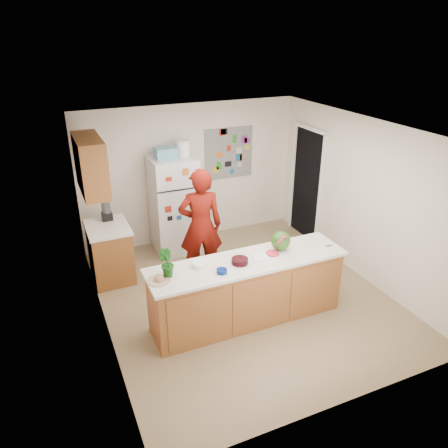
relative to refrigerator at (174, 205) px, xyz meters
name	(u,v)px	position (x,y,z in m)	size (l,w,h in m)	color
floor	(244,297)	(0.45, -1.88, -0.86)	(4.00, 4.50, 0.02)	brown
wall_back	(190,174)	(0.45, 0.38, 0.40)	(4.00, 0.02, 2.50)	beige
wall_left	(97,247)	(-1.56, -1.88, 0.40)	(0.02, 4.50, 2.50)	beige
wall_right	(362,199)	(2.46, -1.88, 0.40)	(0.02, 4.50, 2.50)	beige
ceiling	(247,129)	(0.45, -1.88, 1.66)	(4.00, 4.50, 0.02)	white
doorway	(307,185)	(2.44, -0.43, 0.17)	(0.03, 0.85, 2.04)	black
peninsula_base	(247,292)	(0.25, -2.38, -0.41)	(2.60, 0.62, 0.88)	brown
peninsula_top	(248,262)	(0.25, -2.38, 0.05)	(2.68, 0.70, 0.04)	silver
side_counter_base	(110,253)	(-1.24, -0.53, -0.42)	(0.60, 0.80, 0.86)	brown
side_counter_top	(107,227)	(-1.24, -0.53, 0.03)	(0.64, 0.84, 0.04)	silver
upper_cabinets	(90,165)	(-1.37, -0.58, 1.05)	(0.35, 1.00, 0.80)	brown
refrigerator	(174,205)	(0.00, 0.00, 0.00)	(0.75, 0.70, 1.70)	silver
fridge_top_bin	(166,153)	(-0.10, 0.00, 0.94)	(0.35, 0.28, 0.18)	#5999B2
photo_collage	(229,153)	(1.20, 0.36, 0.70)	(0.95, 0.01, 0.95)	slate
person	(201,226)	(0.06, -1.13, 0.07)	(0.67, 0.44, 1.83)	#610E08
blender_appliance	(106,209)	(-1.19, -0.28, 0.24)	(0.14, 0.14, 0.38)	black
cutting_board	(277,251)	(0.71, -2.32, 0.08)	(0.40, 0.30, 0.01)	silver
watermelon	(281,241)	(0.77, -2.30, 0.21)	(0.26, 0.26, 0.26)	#245416
watermelon_slice	(272,253)	(0.61, -2.37, 0.09)	(0.17, 0.17, 0.02)	red
cherry_bowl	(240,261)	(0.12, -2.41, 0.11)	(0.21, 0.21, 0.07)	black
white_bowl	(200,264)	(-0.38, -2.26, 0.10)	(0.21, 0.21, 0.06)	white
cobalt_bowl	(222,271)	(-0.18, -2.53, 0.10)	(0.13, 0.13, 0.05)	navy
plate	(159,281)	(-0.95, -2.41, 0.08)	(0.28, 0.28, 0.02)	#C1B598
paper_towel	(261,258)	(0.43, -2.40, 0.08)	(0.20, 0.18, 0.02)	white
keys	(329,246)	(1.45, -2.47, 0.08)	(0.08, 0.04, 0.01)	gray
potted_plant	(166,263)	(-0.83, -2.33, 0.25)	(0.19, 0.16, 0.35)	#10440E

